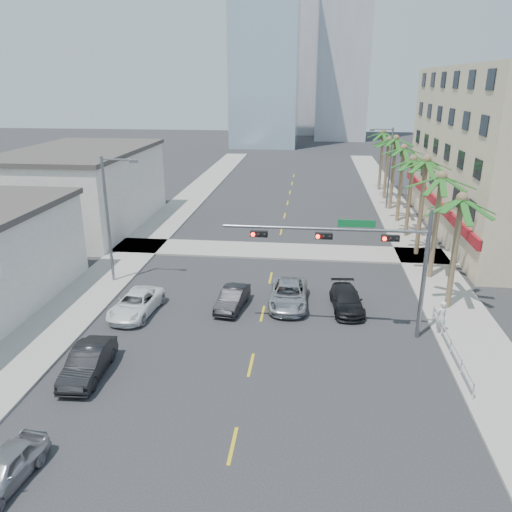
{
  "coord_description": "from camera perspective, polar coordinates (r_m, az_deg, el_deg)",
  "views": [
    {
      "loc": [
        2.73,
        -18.01,
        13.73
      ],
      "look_at": [
        -0.51,
        10.84,
        3.5
      ],
      "focal_mm": 35.0,
      "sensor_mm": 36.0,
      "label": 1
    }
  ],
  "objects": [
    {
      "name": "car_parked_mid",
      "position": [
        26.22,
        -18.64,
        -11.45
      ],
      "size": [
        1.78,
        4.51,
        1.46
      ],
      "primitive_type": "imported",
      "rotation": [
        0.0,
        0.0,
        0.05
      ],
      "color": "black",
      "rests_on": "ground"
    },
    {
      "name": "guardrail",
      "position": [
        28.36,
        21.38,
        -9.47
      ],
      "size": [
        0.08,
        8.08,
        1.0
      ],
      "color": "silver",
      "rests_on": "ground"
    },
    {
      "name": "palm_tree_5",
      "position": [
        57.02,
        15.71,
        12.72
      ],
      "size": [
        4.8,
        4.8,
        8.52
      ],
      "color": "brown",
      "rests_on": "ground"
    },
    {
      "name": "pedestrian",
      "position": [
        30.25,
        20.39,
        -6.54
      ],
      "size": [
        0.84,
        0.71,
        1.94
      ],
      "primitive_type": "imported",
      "rotation": [
        0.0,
        0.0,
        3.56
      ],
      "color": "silver",
      "rests_on": "sidewalk_right"
    },
    {
      "name": "sidewalk_left",
      "position": [
        42.99,
        -14.0,
        0.29
      ],
      "size": [
        4.0,
        120.0,
        0.15
      ],
      "primitive_type": "cube",
      "color": "gray",
      "rests_on": "ground"
    },
    {
      "name": "palm_tree_7",
      "position": [
        67.29,
        14.35,
        13.46
      ],
      "size": [
        4.8,
        4.8,
        8.16
      ],
      "color": "brown",
      "rests_on": "ground"
    },
    {
      "name": "car_parked_far",
      "position": [
        31.88,
        -13.56,
        -5.35
      ],
      "size": [
        2.64,
        5.01,
        1.34
      ],
      "primitive_type": "imported",
      "rotation": [
        0.0,
        0.0,
        -0.09
      ],
      "color": "white",
      "rests_on": "ground"
    },
    {
      "name": "palm_tree_4",
      "position": [
        51.96,
        16.53,
        11.67
      ],
      "size": [
        4.8,
        4.8,
        8.16
      ],
      "color": "brown",
      "rests_on": "ground"
    },
    {
      "name": "palm_tree_0",
      "position": [
        31.99,
        22.47,
        5.94
      ],
      "size": [
        4.8,
        4.8,
        7.8
      ],
      "color": "brown",
      "rests_on": "ground"
    },
    {
      "name": "tower_far_right",
      "position": [
        129.19,
        10.21,
        26.38
      ],
      "size": [
        12.0,
        12.0,
        60.0
      ],
      "primitive_type": "cube",
      "color": "#ADADB2",
      "rests_on": "ground"
    },
    {
      "name": "palm_tree_3",
      "position": [
        46.93,
        17.52,
        10.39
      ],
      "size": [
        4.8,
        4.8,
        7.8
      ],
      "color": "brown",
      "rests_on": "ground"
    },
    {
      "name": "car_lane_right",
      "position": [
        32.11,
        10.32,
        -4.96
      ],
      "size": [
        2.22,
        4.62,
        1.3
      ],
      "primitive_type": "imported",
      "rotation": [
        0.0,
        0.0,
        0.09
      ],
      "color": "black",
      "rests_on": "ground"
    },
    {
      "name": "car_lane_center",
      "position": [
        32.25,
        3.73,
        -4.43
      ],
      "size": [
        2.41,
        5.18,
        1.44
      ],
      "primitive_type": "imported",
      "rotation": [
        0.0,
        0.0,
        0.01
      ],
      "color": "#B5B6BA",
      "rests_on": "ground"
    },
    {
      "name": "streetlight_left",
      "position": [
        35.89,
        -16.35,
        4.64
      ],
      "size": [
        2.55,
        0.25,
        9.0
      ],
      "color": "slate",
      "rests_on": "ground"
    },
    {
      "name": "streetlight_right",
      "position": [
        57.27,
        14.86,
        10.07
      ],
      "size": [
        2.55,
        0.25,
        9.0
      ],
      "color": "slate",
      "rests_on": "ground"
    },
    {
      "name": "sidewalk_cross",
      "position": [
        42.36,
        2.36,
        0.59
      ],
      "size": [
        80.0,
        4.0,
        0.15
      ],
      "primitive_type": "cube",
      "color": "gray",
      "rests_on": "ground"
    },
    {
      "name": "building_left_far",
      "position": [
        52.09,
        -19.16,
        7.13
      ],
      "size": [
        11.0,
        18.0,
        7.2
      ],
      "primitive_type": "cube",
      "color": "beige",
      "rests_on": "ground"
    },
    {
      "name": "palm_tree_2",
      "position": [
        41.79,
        18.89,
        10.2
      ],
      "size": [
        4.8,
        4.8,
        8.52
      ],
      "color": "brown",
      "rests_on": "ground"
    },
    {
      "name": "ground",
      "position": [
        22.81,
        -1.86,
        -17.61
      ],
      "size": [
        260.0,
        260.0,
        0.0
      ],
      "primitive_type": "plane",
      "color": "#262628",
      "rests_on": "ground"
    },
    {
      "name": "car_lane_left",
      "position": [
        31.83,
        -2.71,
        -4.87
      ],
      "size": [
        1.91,
        4.13,
        1.31
      ],
      "primitive_type": "imported",
      "rotation": [
        0.0,
        0.0,
        -0.14
      ],
      "color": "black",
      "rests_on": "ground"
    },
    {
      "name": "palm_tree_6",
      "position": [
        62.2,
        14.93,
        12.65
      ],
      "size": [
        4.8,
        4.8,
        7.8
      ],
      "color": "brown",
      "rests_on": "ground"
    },
    {
      "name": "sidewalk_right",
      "position": [
        41.44,
        18.94,
        -0.92
      ],
      "size": [
        4.0,
        120.0,
        0.15
      ],
      "primitive_type": "cube",
      "color": "gray",
      "rests_on": "ground"
    },
    {
      "name": "traffic_signal_mast",
      "position": [
        27.54,
        12.43,
        0.59
      ],
      "size": [
        11.12,
        0.54,
        7.2
      ],
      "color": "slate",
      "rests_on": "ground"
    },
    {
      "name": "palm_tree_1",
      "position": [
        36.85,
        20.45,
        8.36
      ],
      "size": [
        4.8,
        4.8,
        8.16
      ],
      "color": "brown",
      "rests_on": "ground"
    },
    {
      "name": "tower_far_left",
      "position": [
        113.98,
        1.07,
        24.58
      ],
      "size": [
        14.0,
        14.0,
        48.0
      ],
      "primitive_type": "cube",
      "color": "#99B2C6",
      "rests_on": "ground"
    },
    {
      "name": "tower_far_center",
      "position": [
        143.31,
        4.44,
        22.27
      ],
      "size": [
        16.0,
        16.0,
        42.0
      ],
      "primitive_type": "cube",
      "color": "#ADADB2",
      "rests_on": "ground"
    },
    {
      "name": "car_parked_near",
      "position": [
        21.34,
        -26.84,
        -20.9
      ],
      "size": [
        1.94,
        3.92,
        1.28
      ],
      "primitive_type": "imported",
      "rotation": [
        0.0,
        0.0,
        -0.12
      ],
      "color": "#A5A4A9",
      "rests_on": "ground"
    }
  ]
}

